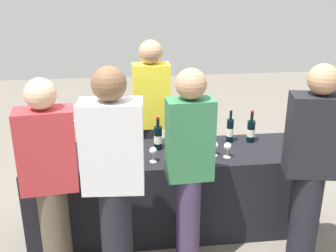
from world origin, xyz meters
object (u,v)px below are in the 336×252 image
(wine_bottle_1, at_px, (158,138))
(guest_3, at_px, (312,164))
(wine_bottle_4, at_px, (251,131))
(wine_glass_2, at_px, (153,151))
(wine_glass_1, at_px, (129,151))
(menu_board, at_px, (75,155))
(guest_0, at_px, (50,179))
(server_pouring, at_px, (152,116))
(wine_glass_0, at_px, (114,151))
(wine_glass_3, at_px, (214,146))
(wine_glass_4, at_px, (228,147))
(wine_bottle_0, at_px, (121,137))
(wine_bottle_2, at_px, (194,136))
(guest_1, at_px, (114,178))
(wine_bottle_3, at_px, (230,130))
(guest_2, at_px, (189,165))

(wine_bottle_1, bearing_deg, guest_3, -33.32)
(wine_bottle_4, bearing_deg, wine_glass_2, -160.95)
(wine_glass_1, height_order, menu_board, wine_glass_1)
(guest_0, bearing_deg, server_pouring, 47.03)
(menu_board, bearing_deg, wine_glass_2, -58.44)
(wine_glass_0, distance_m, server_pouring, 0.74)
(wine_glass_1, xyz_separation_m, wine_glass_3, (0.73, 0.06, -0.02))
(wine_glass_3, distance_m, wine_glass_4, 0.11)
(wine_bottle_0, xyz_separation_m, wine_bottle_1, (0.32, -0.07, 0.00))
(guest_3, height_order, menu_board, guest_3)
(wine_bottle_2, relative_size, guest_1, 0.19)
(wine_bottle_0, relative_size, wine_glass_0, 2.38)
(wine_glass_2, xyz_separation_m, menu_board, (-0.77, 1.07, -0.48))
(wine_bottle_3, relative_size, server_pouring, 0.18)
(wine_glass_3, distance_m, guest_1, 1.06)
(guest_0, distance_m, menu_board, 1.55)
(wine_bottle_2, xyz_separation_m, wine_glass_4, (0.25, -0.23, -0.02))
(wine_glass_0, xyz_separation_m, guest_0, (-0.46, -0.46, 0.02))
(wine_bottle_2, relative_size, server_pouring, 0.19)
(wine_bottle_1, xyz_separation_m, wine_bottle_2, (0.33, -0.02, 0.00))
(wine_bottle_4, height_order, wine_glass_0, wine_bottle_4)
(wine_bottle_3, height_order, menu_board, wine_bottle_3)
(wine_glass_1, distance_m, wine_glass_4, 0.84)
(wine_bottle_1, height_order, wine_glass_3, wine_bottle_1)
(wine_glass_0, height_order, guest_1, guest_1)
(guest_3, bearing_deg, menu_board, 152.96)
(menu_board, bearing_deg, wine_glass_0, -70.13)
(wine_bottle_1, bearing_deg, wine_glass_3, -22.77)
(wine_bottle_3, distance_m, guest_3, 0.91)
(wine_glass_1, xyz_separation_m, menu_board, (-0.57, 1.07, -0.49))
(guest_2, bearing_deg, server_pouring, 97.04)
(guest_1, distance_m, guest_3, 1.49)
(guest_0, xyz_separation_m, guest_1, (0.46, -0.14, 0.05))
(wine_bottle_0, xyz_separation_m, wine_bottle_4, (1.20, -0.01, -0.00))
(guest_3, bearing_deg, wine_bottle_4, 117.16)
(wine_glass_2, bearing_deg, wine_bottle_1, 75.54)
(wine_bottle_3, height_order, guest_1, guest_1)
(wine_glass_2, relative_size, server_pouring, 0.08)
(wine_glass_3, bearing_deg, guest_3, -39.84)
(wine_glass_2, distance_m, guest_1, 0.64)
(wine_bottle_0, distance_m, wine_glass_4, 0.95)
(guest_1, xyz_separation_m, guest_2, (0.56, 0.15, -0.01))
(wine_glass_0, distance_m, wine_glass_3, 0.86)
(wine_bottle_1, height_order, guest_1, guest_1)
(wine_glass_4, bearing_deg, wine_bottle_2, 136.89)
(wine_glass_4, xyz_separation_m, menu_board, (-1.41, 1.06, -0.48))
(wine_bottle_0, relative_size, guest_1, 0.17)
(wine_bottle_1, xyz_separation_m, guest_1, (-0.39, -0.81, 0.05))
(wine_glass_0, distance_m, guest_2, 0.72)
(wine_bottle_3, distance_m, menu_board, 1.76)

